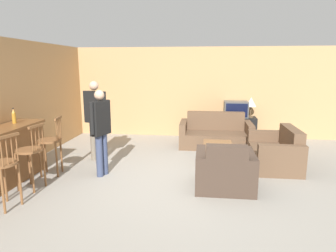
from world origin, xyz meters
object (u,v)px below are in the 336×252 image
(couch_far, at_px, (215,135))
(armchair_near, at_px, (225,172))
(tv, at_px, (236,109))
(person_by_counter, at_px, (101,128))
(coffee_table, at_px, (218,147))
(table_lamp, at_px, (251,102))
(bottle, at_px, (14,116))
(bar_chair_far, at_px, (51,144))
(loveseat_right, at_px, (276,153))
(person_by_window, at_px, (95,117))
(bar_chair_near, at_px, (3,168))
(bar_chair_mid, at_px, (30,154))
(tv_unit, at_px, (235,128))

(couch_far, distance_m, armchair_near, 2.78)
(tv, height_order, person_by_counter, person_by_counter)
(couch_far, distance_m, person_by_counter, 3.34)
(coffee_table, relative_size, table_lamp, 1.61)
(table_lamp, bearing_deg, bottle, -145.34)
(bar_chair_far, distance_m, tv, 5.00)
(loveseat_right, height_order, person_by_window, person_by_window)
(bar_chair_near, bearing_deg, bar_chair_mid, 89.98)
(armchair_near, relative_size, table_lamp, 1.76)
(bar_chair_far, relative_size, person_by_window, 0.64)
(couch_far, xyz_separation_m, tv, (0.58, 0.78, 0.58))
(couch_far, height_order, armchair_near, couch_far)
(person_by_counter, bearing_deg, bar_chair_mid, -141.59)
(coffee_table, distance_m, tv, 2.30)
(tv, xyz_separation_m, person_by_counter, (-2.80, -3.19, 0.05))
(loveseat_right, relative_size, tv, 2.20)
(couch_far, distance_m, loveseat_right, 1.91)
(coffee_table, xyz_separation_m, table_lamp, (0.98, 2.17, 0.72))
(bar_chair_far, xyz_separation_m, person_by_counter, (0.97, 0.08, 0.32))
(table_lamp, bearing_deg, coffee_table, -114.27)
(tv_unit, bearing_deg, bottle, -142.96)
(tv_unit, relative_size, bottle, 3.93)
(couch_far, xyz_separation_m, tv_unit, (0.58, 0.78, 0.03))
(tv_unit, xyz_separation_m, person_by_counter, (-2.80, -3.19, 0.60))
(couch_far, distance_m, table_lamp, 1.47)
(couch_far, height_order, tv_unit, couch_far)
(bar_chair_near, distance_m, bar_chair_far, 1.39)
(bar_chair_mid, relative_size, couch_far, 0.61)
(bar_chair_far, height_order, tv, bar_chair_far)
(bottle, bearing_deg, bar_chair_mid, -43.63)
(bar_chair_mid, distance_m, bottle, 1.05)
(bar_chair_near, relative_size, couch_far, 0.61)
(coffee_table, distance_m, tv_unit, 2.24)
(tv, bearing_deg, person_by_window, -144.32)
(armchair_near, distance_m, bottle, 4.00)
(person_by_counter, bearing_deg, person_by_window, 115.81)
(armchair_near, height_order, bottle, bottle)
(armchair_near, height_order, table_lamp, table_lamp)
(bar_chair_far, height_order, couch_far, bar_chair_far)
(bar_chair_mid, xyz_separation_m, tv, (3.77, 3.96, 0.27))
(couch_far, relative_size, tv, 2.81)
(bar_chair_near, xyz_separation_m, bottle, (-0.65, 1.32, 0.53))
(bar_chair_mid, height_order, person_by_counter, person_by_counter)
(coffee_table, xyz_separation_m, bottle, (-3.85, -1.17, 0.80))
(bar_chair_far, bearing_deg, couch_far, 37.89)
(bar_chair_near, bearing_deg, table_lamp, 48.13)
(person_by_counter, bearing_deg, loveseat_right, 15.06)
(person_by_counter, bearing_deg, bottle, -174.78)
(bar_chair_near, relative_size, coffee_table, 1.26)
(bar_chair_near, height_order, loveseat_right, bar_chair_near)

